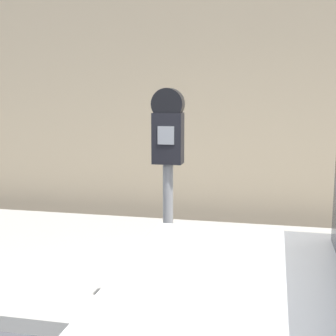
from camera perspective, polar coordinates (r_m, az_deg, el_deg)
The scene contains 3 objects.
sidewalk at distance 4.54m, azimuth 9.49°, elevation -12.25°, with size 24.00×2.80×0.12m.
building_facade at distance 6.27m, azimuth 11.10°, elevation 18.03°, with size 24.00×0.30×5.38m.
parking_meter at distance 3.11m, azimuth -0.00°, elevation 0.58°, with size 0.21×0.13×1.62m.
Camera 1 is at (0.17, -2.03, 1.72)m, focal length 50.00 mm.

